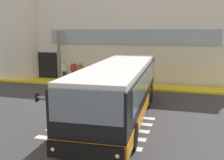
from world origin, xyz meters
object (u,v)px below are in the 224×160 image
Objects in this scene: passenger_by_doorway at (74,70)px; passenger_at_curb_edge at (80,70)px; entry_support_column at (59,55)px; passenger_near_column at (65,70)px; bus_main_foreground at (120,91)px.

passenger_by_doorway is 0.77m from passenger_at_curb_edge.
entry_support_column is at bearing 167.48° from passenger_by_doorway.
passenger_by_doorway is (0.73, 0.30, 0.00)m from passenger_near_column.
entry_support_column reaches higher than passenger_at_curb_edge.
entry_support_column is 2.57m from passenger_at_curb_edge.
bus_main_foreground is 9.74m from passenger_by_doorway.
entry_support_column reaches higher than passenger_near_column.
passenger_near_column is (0.80, -0.64, -1.14)m from entry_support_column.
passenger_by_doorway is (-5.93, 7.72, -0.25)m from bus_main_foreground.
passenger_near_column is at bearing 131.88° from bus_main_foreground.
passenger_near_column is 1.00× the size of passenger_by_doorway.
passenger_at_curb_edge is (1.43, -0.01, 0.03)m from passenger_near_column.
entry_support_column is 2.47× the size of passenger_near_column.
passenger_near_column is 1.43m from passenger_at_curb_edge.
passenger_at_curb_edge is (2.23, -0.65, -1.11)m from entry_support_column.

